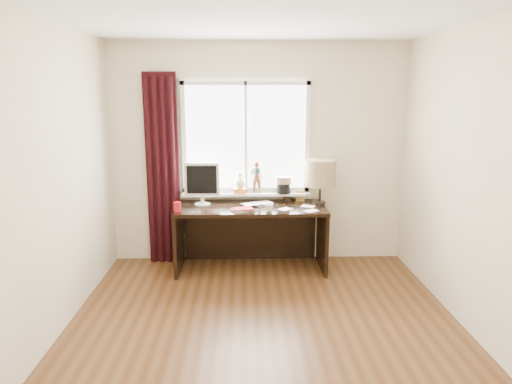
{
  "coord_description": "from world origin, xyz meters",
  "views": [
    {
      "loc": [
        -0.18,
        -3.4,
        2.01
      ],
      "look_at": [
        -0.05,
        1.25,
        1.0
      ],
      "focal_mm": 32.0,
      "sensor_mm": 36.0,
      "label": 1
    }
  ],
  "objects_px": {
    "laptop": "(257,204)",
    "red_cup": "(177,207)",
    "desk": "(251,225)",
    "monitor": "(202,181)",
    "table_lamp": "(320,173)",
    "mug": "(269,207)"
  },
  "relations": [
    {
      "from": "desk",
      "to": "laptop",
      "type": "bearing_deg",
      "value": -29.15
    },
    {
      "from": "laptop",
      "to": "desk",
      "type": "distance_m",
      "value": 0.27
    },
    {
      "from": "laptop",
      "to": "mug",
      "type": "xyz_separation_m",
      "value": [
        0.12,
        -0.29,
        0.03
      ]
    },
    {
      "from": "monitor",
      "to": "table_lamp",
      "type": "height_order",
      "value": "table_lamp"
    },
    {
      "from": "laptop",
      "to": "monitor",
      "type": "bearing_deg",
      "value": 152.15
    },
    {
      "from": "table_lamp",
      "to": "monitor",
      "type": "bearing_deg",
      "value": 179.92
    },
    {
      "from": "mug",
      "to": "monitor",
      "type": "relative_size",
      "value": 0.19
    },
    {
      "from": "laptop",
      "to": "red_cup",
      "type": "distance_m",
      "value": 0.91
    },
    {
      "from": "desk",
      "to": "mug",
      "type": "bearing_deg",
      "value": -59.39
    },
    {
      "from": "desk",
      "to": "table_lamp",
      "type": "distance_m",
      "value": 1.0
    },
    {
      "from": "laptop",
      "to": "desk",
      "type": "relative_size",
      "value": 0.21
    },
    {
      "from": "red_cup",
      "to": "monitor",
      "type": "bearing_deg",
      "value": 50.01
    },
    {
      "from": "red_cup",
      "to": "table_lamp",
      "type": "bearing_deg",
      "value": 10.28
    },
    {
      "from": "mug",
      "to": "desk",
      "type": "xyz_separation_m",
      "value": [
        -0.19,
        0.33,
        -0.29
      ]
    },
    {
      "from": "red_cup",
      "to": "table_lamp",
      "type": "height_order",
      "value": "table_lamp"
    },
    {
      "from": "desk",
      "to": "monitor",
      "type": "distance_m",
      "value": 0.76
    },
    {
      "from": "monitor",
      "to": "table_lamp",
      "type": "bearing_deg",
      "value": -0.08
    },
    {
      "from": "mug",
      "to": "table_lamp",
      "type": "height_order",
      "value": "table_lamp"
    },
    {
      "from": "monitor",
      "to": "table_lamp",
      "type": "xyz_separation_m",
      "value": [
        1.35,
        -0.0,
        0.09
      ]
    },
    {
      "from": "monitor",
      "to": "mug",
      "type": "bearing_deg",
      "value": -23.04
    },
    {
      "from": "red_cup",
      "to": "table_lamp",
      "type": "distance_m",
      "value": 1.66
    },
    {
      "from": "mug",
      "to": "desk",
      "type": "height_order",
      "value": "mug"
    }
  ]
}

